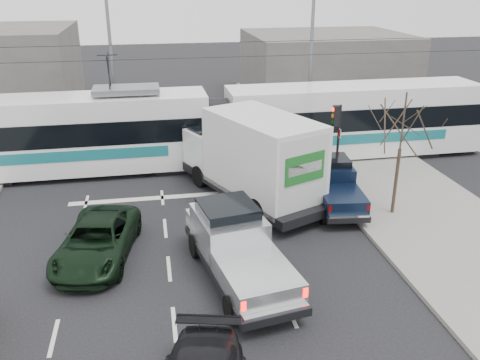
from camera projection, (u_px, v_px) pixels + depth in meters
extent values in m
plane|color=black|center=(219.00, 264.00, 17.51)|extent=(120.00, 120.00, 0.00)
cube|color=gray|center=(457.00, 239.00, 18.96)|extent=(6.00, 60.00, 0.15)
cube|color=#33302D|center=(192.00, 164.00, 26.62)|extent=(60.00, 1.60, 0.03)
cube|color=#68625E|center=(325.00, 66.00, 40.42)|extent=(12.00, 10.00, 5.00)
cylinder|color=#47382B|center=(396.00, 181.00, 20.46)|extent=(0.14, 0.14, 2.75)
cylinder|color=#47382B|center=(403.00, 121.00, 19.52)|extent=(0.07, 0.07, 2.25)
cylinder|color=black|center=(338.00, 142.00, 23.78)|extent=(0.12, 0.12, 3.60)
cube|color=black|center=(336.00, 116.00, 23.26)|extent=(0.28, 0.28, 0.95)
cylinder|color=#FF0C07|center=(333.00, 109.00, 23.12)|extent=(0.06, 0.20, 0.20)
cylinder|color=orange|center=(333.00, 116.00, 23.24)|extent=(0.06, 0.20, 0.20)
cylinder|color=#05330C|center=(332.00, 122.00, 23.35)|extent=(0.06, 0.20, 0.20)
cube|color=white|center=(340.00, 133.00, 23.46)|extent=(0.02, 0.30, 0.40)
cylinder|color=slate|center=(311.00, 62.00, 29.81)|extent=(0.20, 0.20, 9.00)
cylinder|color=slate|center=(112.00, 62.00, 29.74)|extent=(0.20, 0.20, 9.00)
cylinder|color=black|center=(188.00, 58.00, 24.55)|extent=(60.00, 0.03, 0.03)
cylinder|color=black|center=(187.00, 43.00, 24.29)|extent=(60.00, 0.03, 0.03)
cube|color=white|center=(71.00, 153.00, 25.07)|extent=(13.53, 2.96, 1.64)
cube|color=black|center=(67.00, 128.00, 24.59)|extent=(13.60, 2.98, 1.12)
cube|color=white|center=(65.00, 108.00, 24.21)|extent=(13.53, 2.84, 1.04)
cube|color=#166971|center=(66.00, 157.00, 23.65)|extent=(9.45, 0.11, 0.52)
cube|color=white|center=(351.00, 136.00, 27.61)|extent=(13.53, 2.96, 1.64)
cube|color=black|center=(353.00, 114.00, 27.13)|extent=(13.60, 2.98, 1.12)
cube|color=white|center=(355.00, 95.00, 26.75)|extent=(13.53, 2.84, 1.04)
cube|color=#166971|center=(362.00, 139.00, 26.19)|extent=(9.45, 0.11, 0.52)
cylinder|color=black|center=(217.00, 125.00, 25.94)|extent=(1.07, 2.73, 2.72)
cube|color=slate|center=(126.00, 90.00, 24.43)|extent=(3.16, 1.73, 0.26)
cube|color=black|center=(176.00, 163.00, 26.29)|extent=(2.12, 2.43, 0.38)
cube|color=black|center=(259.00, 158.00, 27.05)|extent=(2.12, 2.43, 0.38)
cube|color=black|center=(411.00, 148.00, 28.58)|extent=(2.12, 2.43, 0.38)
cube|color=black|center=(240.00, 265.00, 16.38)|extent=(3.08, 6.30, 0.26)
cube|color=silver|center=(229.00, 230.00, 17.05)|extent=(2.44, 2.85, 1.20)
cube|color=black|center=(228.00, 212.00, 16.91)|extent=(2.05, 2.09, 0.57)
cube|color=silver|center=(216.00, 218.00, 18.40)|extent=(2.13, 1.41, 0.57)
cube|color=silver|center=(255.00, 275.00, 15.07)|extent=(2.47, 3.03, 0.68)
cube|color=silver|center=(276.00, 313.00, 13.81)|extent=(1.92, 0.51, 0.19)
cube|color=#FF0C07|center=(243.00, 306.00, 13.48)|extent=(0.16, 0.11, 0.29)
cube|color=#FF0C07|center=(305.00, 292.00, 14.06)|extent=(0.16, 0.11, 0.29)
cylinder|color=black|center=(195.00, 246.00, 17.82)|extent=(0.43, 0.87, 0.83)
cylinder|color=black|center=(246.00, 237.00, 18.43)|extent=(0.43, 0.87, 0.83)
cylinder|color=black|center=(232.00, 309.00, 14.45)|extent=(0.43, 0.87, 0.83)
cylinder|color=black|center=(292.00, 296.00, 15.06)|extent=(0.43, 0.87, 0.83)
cube|color=black|center=(251.00, 186.00, 22.37)|extent=(5.60, 8.27, 0.39)
cube|color=white|center=(216.00, 147.00, 24.30)|extent=(3.09, 2.75, 1.79)
cube|color=black|center=(214.00, 133.00, 24.17)|extent=(2.52, 2.03, 0.67)
cube|color=silver|center=(263.00, 155.00, 21.14)|extent=(4.60, 5.97, 3.31)
cube|color=silver|center=(304.00, 175.00, 19.10)|extent=(2.19, 1.00, 2.91)
cube|color=#155E1D|center=(305.00, 169.00, 18.96)|extent=(1.74, 0.77, 1.12)
cube|color=black|center=(306.00, 219.00, 19.57)|extent=(2.33, 1.22, 0.20)
cylinder|color=black|center=(200.00, 176.00, 23.73)|extent=(0.71, 1.06, 1.01)
cylinder|color=black|center=(242.00, 166.00, 24.95)|extent=(0.71, 1.06, 1.01)
cylinder|color=black|center=(259.00, 211.00, 20.09)|extent=(0.76, 1.16, 1.12)
cylinder|color=black|center=(304.00, 198.00, 21.30)|extent=(0.76, 1.16, 1.12)
cube|color=black|center=(335.00, 197.00, 21.54)|extent=(2.17, 4.74, 0.23)
cube|color=black|center=(331.00, 176.00, 22.06)|extent=(1.86, 2.09, 1.06)
cube|color=black|center=(331.00, 163.00, 21.94)|extent=(1.58, 1.52, 0.50)
cube|color=black|center=(325.00, 171.00, 23.16)|extent=(1.69, 0.99, 0.50)
cube|color=black|center=(341.00, 199.00, 20.47)|extent=(1.87, 2.23, 0.60)
cube|color=silver|center=(349.00, 217.00, 19.46)|extent=(1.57, 0.33, 0.17)
cube|color=#590505|center=(330.00, 209.00, 19.37)|extent=(0.14, 0.09, 0.26)
cube|color=#590505|center=(368.00, 207.00, 19.47)|extent=(0.14, 0.09, 0.26)
cylinder|color=black|center=(309.00, 187.00, 22.90)|extent=(0.33, 0.76, 0.73)
cylinder|color=black|center=(343.00, 186.00, 23.01)|extent=(0.33, 0.76, 0.73)
cylinder|color=black|center=(324.00, 215.00, 20.18)|extent=(0.33, 0.76, 0.73)
cylinder|color=black|center=(363.00, 214.00, 20.29)|extent=(0.33, 0.76, 0.73)
imported|color=black|center=(97.00, 241.00, 17.61)|extent=(3.16, 5.30, 1.38)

